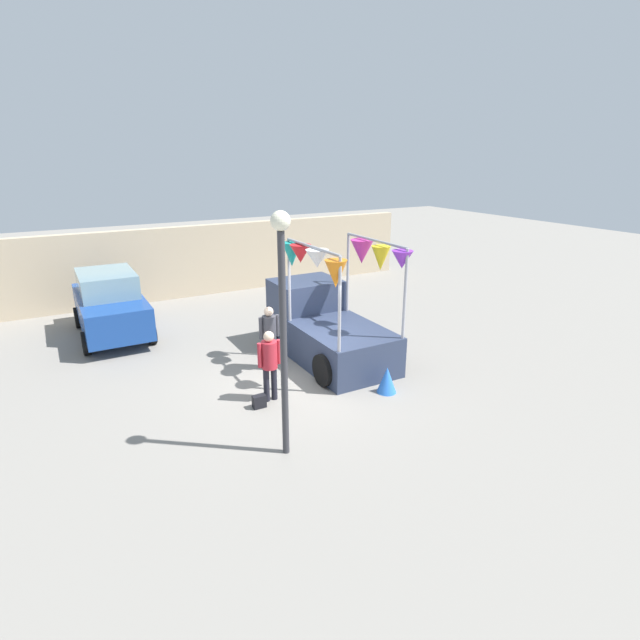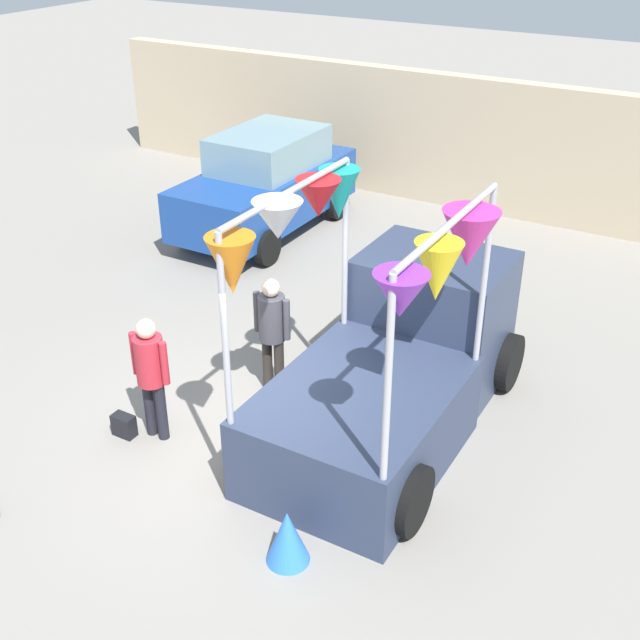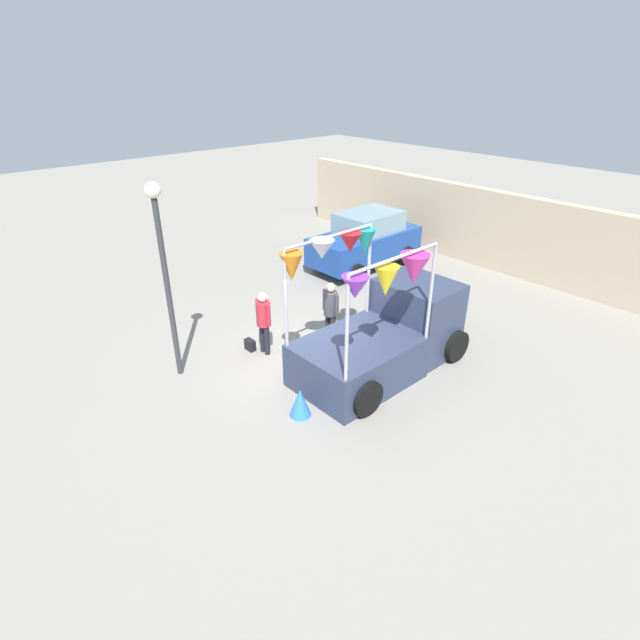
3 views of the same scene
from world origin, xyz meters
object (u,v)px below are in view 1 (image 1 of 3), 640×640
Objects in this scene: parked_car at (110,304)px; person_vendor at (269,332)px; person_customer at (269,359)px; handbag at (259,401)px; folded_kite_bundle_azure at (387,380)px; vendor_truck at (323,321)px; street_lamp at (283,305)px.

person_vendor is at bearing -55.82° from parked_car.
person_customer reaches higher than handbag.
person_vendor is 3.10m from folded_kite_bundle_azure.
person_vendor reaches higher than handbag.
folded_kite_bundle_azure is (2.43, -0.93, -0.65)m from person_customer.
vendor_truck is 2.57× the size of person_vendor.
street_lamp is (-0.57, -1.98, 1.81)m from person_customer.
folded_kite_bundle_azure is (0.11, -2.70, -0.62)m from vendor_truck.
parked_car is at bearing 124.64° from folded_kite_bundle_azure.
parked_car is 2.52× the size of person_customer.
vendor_truck is at bearing 92.26° from folded_kite_bundle_azure.
handbag is at bearing 82.95° from street_lamp.
street_lamp is (-0.22, -1.78, 2.62)m from handbag.
parked_car is 0.93× the size of street_lamp.
person_customer reaches higher than folded_kite_bundle_azure.
street_lamp is 7.14× the size of folded_kite_bundle_azure.
vendor_truck is 2.92m from person_customer.
handbag is at bearing -71.90° from parked_car.
person_customer is 0.37× the size of street_lamp.
parked_car is at bearing 102.79° from street_lamp.
vendor_truck reaches higher than parked_car.
street_lamp is at bearing -77.21° from parked_car.
person_customer is 2.65× the size of folded_kite_bundle_azure.
person_vendor is 4.13m from street_lamp.
person_vendor is at bearing 125.48° from folded_kite_bundle_azure.
parked_car reaches higher than person_customer.
vendor_truck is at bearing -42.21° from parked_car.
person_vendor is at bearing 59.54° from handbag.
handbag is (-0.35, -0.20, -0.81)m from person_customer.
street_lamp reaches higher than handbag.
street_lamp reaches higher than person_customer.
person_customer is 5.67× the size of handbag.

